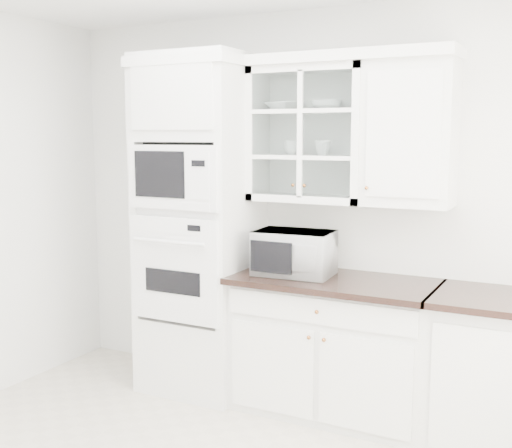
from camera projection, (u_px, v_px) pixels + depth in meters
The scene contains 12 objects.
room_shell at pixel (218, 148), 3.30m from camera, with size 4.00×3.50×2.70m.
oven_column at pixel (199, 226), 4.59m from camera, with size 0.76×0.68×2.40m.
base_cabinet_run at pixel (334, 345), 4.25m from camera, with size 1.32×0.67×0.92m.
extra_base_cabinet at pixel (493, 370), 3.80m from camera, with size 0.72×0.67×0.92m.
upper_cabinet_glass at pixel (310, 134), 4.30m from camera, with size 0.80×0.33×0.90m.
upper_cabinet_solid at pixel (410, 134), 3.99m from camera, with size 0.55×0.33×0.90m, color white.
crown_molding at pixel (295, 61), 4.26m from camera, with size 2.14×0.38×0.07m, color white.
countertop_microwave at pixel (295, 252), 4.29m from camera, with size 0.51×0.42×0.29m, color white.
bowl_a at pixel (284, 106), 4.36m from camera, with size 0.24×0.24×0.06m, color white.
bowl_b at pixel (327, 105), 4.23m from camera, with size 0.21×0.21×0.06m, color white.
cup_a at pixel (293, 148), 4.35m from camera, with size 0.12×0.12×0.10m, color white.
cup_b at pixel (323, 148), 4.25m from camera, with size 0.11×0.11×0.10m, color white.
Camera 1 is at (1.71, -2.43, 1.84)m, focal length 45.00 mm.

